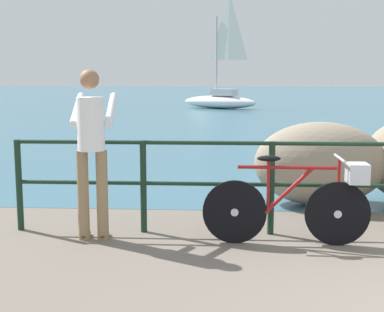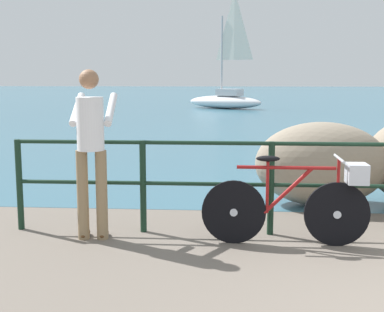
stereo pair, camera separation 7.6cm
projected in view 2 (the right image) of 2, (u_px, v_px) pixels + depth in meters
name	position (u px, v px, depth m)	size (l,w,h in m)	color
ground_plane	(272.00, 117.00, 23.26)	(120.00, 120.00, 0.10)	#6B6056
sea_surface	(249.00, 95.00, 51.05)	(120.00, 90.00, 0.01)	#38667A
bicycle	(300.00, 200.00, 5.35)	(1.70, 0.48, 0.92)	black
person_at_railing	(91.00, 146.00, 5.50)	(0.47, 0.65, 1.78)	#8C7251
breakwater_boulder_left	(321.00, 164.00, 7.02)	(1.75, 1.02, 1.12)	gray
sailboat	(226.00, 96.00, 28.50)	(4.46, 3.34, 6.16)	white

